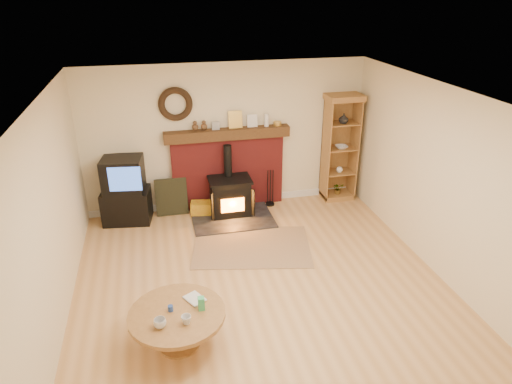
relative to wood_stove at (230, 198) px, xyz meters
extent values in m
plane|color=tan|center=(0.04, -2.27, -0.33)|extent=(5.50, 5.50, 0.00)
cube|color=beige|center=(0.04, 0.48, 0.97)|extent=(5.00, 0.02, 2.60)
cube|color=beige|center=(0.04, -5.02, 0.97)|extent=(5.00, 0.02, 2.60)
cube|color=beige|center=(-2.46, -2.27, 0.97)|extent=(0.02, 5.50, 2.60)
cube|color=beige|center=(2.54, -2.27, 0.97)|extent=(0.02, 5.50, 2.60)
cube|color=white|center=(0.04, -2.27, 2.27)|extent=(5.00, 5.50, 0.02)
cube|color=white|center=(0.04, 0.46, -0.27)|extent=(5.00, 0.04, 0.12)
torus|color=black|center=(-0.81, 0.42, 1.62)|extent=(0.57, 0.11, 0.57)
cube|color=maroon|center=(0.04, 0.41, 0.32)|extent=(2.00, 0.15, 1.30)
cube|color=#382011|center=(0.04, 0.37, 1.06)|extent=(2.20, 0.22, 0.18)
cube|color=#999999|center=(-0.16, 0.38, 1.22)|extent=(0.13, 0.05, 0.14)
cube|color=gold|center=(0.19, 0.40, 1.30)|extent=(0.24, 0.06, 0.30)
cube|color=white|center=(0.49, 0.40, 1.26)|extent=(0.18, 0.05, 0.22)
cylinder|color=white|center=(0.74, 0.38, 1.26)|extent=(0.08, 0.08, 0.22)
cylinder|color=gold|center=(0.94, 0.38, 1.18)|extent=(0.14, 0.14, 0.07)
cube|color=black|center=(0.00, -0.17, -0.32)|extent=(1.40, 1.00, 0.03)
cube|color=black|center=(0.00, 0.03, 0.01)|extent=(0.67, 0.48, 0.62)
cube|color=black|center=(0.00, 0.03, 0.34)|extent=(0.73, 0.52, 0.04)
cylinder|color=black|center=(0.00, 0.18, 0.64)|extent=(0.14, 0.14, 0.56)
cube|color=orange|center=(0.00, -0.22, -0.04)|extent=(0.40, 0.02, 0.25)
cube|color=black|center=(-0.30, -0.16, -0.02)|extent=(0.16, 0.21, 0.50)
cube|color=black|center=(0.30, -0.16, -0.02)|extent=(0.16, 0.21, 0.50)
cube|color=brown|center=(0.12, -1.15, -0.33)|extent=(2.03, 1.59, 0.01)
cube|color=black|center=(-1.77, 0.20, -0.04)|extent=(0.86, 0.65, 0.58)
cube|color=black|center=(-1.77, 0.20, 0.53)|extent=(0.72, 0.63, 0.58)
cube|color=#2D53AB|center=(-1.73, -0.08, 0.56)|extent=(0.52, 0.09, 0.42)
cube|color=brown|center=(2.12, 0.26, -0.28)|extent=(0.58, 0.42, 0.10)
cube|color=brown|center=(2.12, 0.46, 0.64)|extent=(0.58, 0.02, 1.85)
cube|color=brown|center=(1.84, 0.26, 0.64)|extent=(0.02, 0.42, 1.85)
cube|color=brown|center=(2.40, 0.26, 0.64)|extent=(0.02, 0.42, 1.85)
cube|color=brown|center=(2.12, 0.26, 1.62)|extent=(0.64, 0.46, 0.10)
cube|color=brown|center=(2.12, 0.26, 0.20)|extent=(0.54, 0.38, 0.02)
cube|color=brown|center=(2.12, 0.26, 0.67)|extent=(0.54, 0.38, 0.02)
cube|color=brown|center=(2.12, 0.26, 1.15)|extent=(0.54, 0.38, 0.02)
imported|color=white|center=(2.12, 0.21, 1.25)|extent=(0.17, 0.17, 0.18)
imported|color=white|center=(2.12, 0.21, 0.71)|extent=(0.23, 0.23, 0.06)
sphere|color=white|center=(2.12, 0.21, 0.27)|extent=(0.12, 0.12, 0.12)
imported|color=#40B36F|center=(2.12, 0.21, -0.12)|extent=(0.20, 0.17, 0.22)
cube|color=yellow|center=(-0.50, 0.13, -0.21)|extent=(0.42, 0.30, 0.24)
cube|color=black|center=(-1.01, 0.28, 0.00)|extent=(0.56, 0.15, 0.66)
cylinder|color=black|center=(0.79, 0.23, -0.31)|extent=(0.16, 0.16, 0.04)
cylinder|color=black|center=(0.74, 0.23, 0.02)|extent=(0.02, 0.02, 0.70)
cylinder|color=black|center=(0.79, 0.23, 0.02)|extent=(0.02, 0.02, 0.70)
cylinder|color=black|center=(0.84, 0.23, 0.02)|extent=(0.02, 0.02, 0.70)
cylinder|color=brown|center=(-1.15, -3.04, -0.32)|extent=(0.48, 0.48, 0.03)
cylinder|color=brown|center=(-1.15, -3.04, -0.12)|extent=(0.17, 0.17, 0.38)
cylinder|color=brown|center=(-1.15, -3.04, 0.10)|extent=(1.08, 1.08, 0.05)
imported|color=white|center=(-1.33, -3.24, 0.18)|extent=(0.13, 0.13, 0.11)
imported|color=white|center=(-1.06, -3.24, 0.18)|extent=(0.11, 0.11, 0.10)
imported|color=#4C331E|center=(-1.01, -2.90, 0.14)|extent=(0.18, 0.24, 0.02)
cylinder|color=navy|center=(-1.21, -2.99, 0.16)|extent=(0.06, 0.06, 0.07)
cube|color=#40B36F|center=(-0.87, -3.04, 0.21)|extent=(0.07, 0.07, 0.16)
camera|label=1|loc=(-1.20, -7.16, 3.45)|focal=32.00mm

